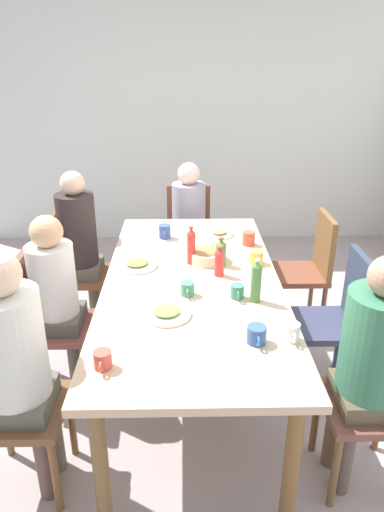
{
  "coord_description": "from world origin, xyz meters",
  "views": [
    {
      "loc": [
        2.46,
        -0.05,
        1.98
      ],
      "look_at": [
        0.0,
        0.0,
        0.91
      ],
      "focal_mm": 33.16,
      "sensor_mm": 36.0,
      "label": 1
    }
  ],
  "objects_px": {
    "plate_1": "(137,264)",
    "cup_5": "(257,335)",
    "cup_2": "(237,292)",
    "bottle_3": "(221,253)",
    "chair_1": "(189,231)",
    "bottle_2": "(191,246)",
    "person_4": "(57,293)",
    "bottle_1": "(256,281)",
    "bowl_0": "(207,254)",
    "cup_4": "(103,360)",
    "cup_6": "(188,289)",
    "plate_2": "(219,233)",
    "person_2": "(80,241)",
    "cup_7": "(256,257)",
    "person_0": "(373,356)",
    "chair_2": "(70,267)",
    "cup_0": "(165,231)",
    "bottle_0": "(219,262)",
    "chair_3": "(338,315)",
    "dining_table": "(192,291)",
    "chair_5": "(309,265)",
    "person_6": "(14,357)",
    "cup_3": "(249,238)",
    "plate_0": "(167,313)",
    "chair_4": "(44,318)",
    "chair_6": "(2,399)",
    "cup_1": "(292,332)"
  },
  "relations": [
    {
      "from": "person_4",
      "to": "bottle_0",
      "type": "height_order",
      "value": "person_4"
    },
    {
      "from": "cup_3",
      "to": "cup_7",
      "type": "height_order",
      "value": "cup_3"
    },
    {
      "from": "person_6",
      "to": "cup_2",
      "type": "bearing_deg",
      "value": 115.57
    },
    {
      "from": "bowl_0",
      "to": "cup_4",
      "type": "relative_size",
      "value": 2.1
    },
    {
      "from": "bottle_3",
      "to": "dining_table",
      "type": "bearing_deg",
      "value": -42.45
    },
    {
      "from": "person_6",
      "to": "cup_6",
      "type": "height_order",
      "value": "person_6"
    },
    {
      "from": "person_4",
      "to": "bottle_1",
      "type": "xyz_separation_m",
      "value": [
        0.26,
        1.12,
        0.19
      ]
    },
    {
      "from": "person_0",
      "to": "cup_5",
      "type": "relative_size",
      "value": 9.72
    },
    {
      "from": "person_6",
      "to": "chair_6",
      "type": "bearing_deg",
      "value": -90.0
    },
    {
      "from": "dining_table",
      "to": "cup_2",
      "type": "distance_m",
      "value": 0.34
    },
    {
      "from": "chair_3",
      "to": "plate_1",
      "type": "height_order",
      "value": "chair_3"
    },
    {
      "from": "cup_2",
      "to": "cup_6",
      "type": "height_order",
      "value": "same"
    },
    {
      "from": "plate_0",
      "to": "person_4",
      "type": "bearing_deg",
      "value": -121.38
    },
    {
      "from": "person_2",
      "to": "cup_7",
      "type": "relative_size",
      "value": 10.12
    },
    {
      "from": "cup_5",
      "to": "bottle_2",
      "type": "relative_size",
      "value": 0.52
    },
    {
      "from": "person_4",
      "to": "bowl_0",
      "type": "relative_size",
      "value": 4.88
    },
    {
      "from": "bowl_0",
      "to": "bottle_2",
      "type": "bearing_deg",
      "value": -70.77
    },
    {
      "from": "bottle_1",
      "to": "cup_4",
      "type": "bearing_deg",
      "value": -51.96
    },
    {
      "from": "cup_6",
      "to": "chair_2",
      "type": "bearing_deg",
      "value": -136.49
    },
    {
      "from": "bottle_0",
      "to": "bottle_1",
      "type": "distance_m",
      "value": 0.36
    },
    {
      "from": "chair_3",
      "to": "bowl_0",
      "type": "distance_m",
      "value": 0.88
    },
    {
      "from": "cup_3",
      "to": "cup_4",
      "type": "height_order",
      "value": "cup_3"
    },
    {
      "from": "person_4",
      "to": "bottle_1",
      "type": "bearing_deg",
      "value": 76.98
    },
    {
      "from": "person_2",
      "to": "chair_6",
      "type": "bearing_deg",
      "value": -3.66
    },
    {
      "from": "plate_1",
      "to": "cup_5",
      "type": "relative_size",
      "value": 2.02
    },
    {
      "from": "dining_table",
      "to": "bottle_3",
      "type": "bearing_deg",
      "value": 137.55
    },
    {
      "from": "chair_1",
      "to": "cup_1",
      "type": "xyz_separation_m",
      "value": [
        2.09,
        0.44,
        0.29
      ]
    },
    {
      "from": "bowl_0",
      "to": "bottle_3",
      "type": "distance_m",
      "value": 0.11
    },
    {
      "from": "person_0",
      "to": "chair_3",
      "type": "relative_size",
      "value": 1.35
    },
    {
      "from": "bottle_3",
      "to": "chair_5",
      "type": "bearing_deg",
      "value": 126.4
    },
    {
      "from": "plate_0",
      "to": "cup_4",
      "type": "height_order",
      "value": "cup_4"
    },
    {
      "from": "chair_2",
      "to": "cup_0",
      "type": "height_order",
      "value": "chair_2"
    },
    {
      "from": "cup_7",
      "to": "cup_3",
      "type": "bearing_deg",
      "value": -178.63
    },
    {
      "from": "dining_table",
      "to": "chair_5",
      "type": "height_order",
      "value": "chair_5"
    },
    {
      "from": "plate_0",
      "to": "cup_7",
      "type": "relative_size",
      "value": 2.04
    },
    {
      "from": "bottle_2",
      "to": "bowl_0",
      "type": "bearing_deg",
      "value": 109.23
    },
    {
      "from": "plate_2",
      "to": "bottle_0",
      "type": "height_order",
      "value": "bottle_0"
    },
    {
      "from": "cup_2",
      "to": "bottle_3",
      "type": "height_order",
      "value": "bottle_3"
    },
    {
      "from": "plate_1",
      "to": "cup_6",
      "type": "relative_size",
      "value": 2.28
    },
    {
      "from": "plate_0",
      "to": "bottle_2",
      "type": "bearing_deg",
      "value": 168.09
    },
    {
      "from": "person_0",
      "to": "chair_2",
      "type": "distance_m",
      "value": 2.22
    },
    {
      "from": "chair_1",
      "to": "bottle_2",
      "type": "xyz_separation_m",
      "value": [
        1.22,
        -0.0,
        0.36
      ]
    },
    {
      "from": "cup_6",
      "to": "cup_7",
      "type": "distance_m",
      "value": 0.59
    },
    {
      "from": "plate_1",
      "to": "cup_7",
      "type": "bearing_deg",
      "value": 92.2
    },
    {
      "from": "chair_1",
      "to": "person_6",
      "type": "bearing_deg",
      "value": -20.11
    },
    {
      "from": "plate_2",
      "to": "cup_2",
      "type": "xyz_separation_m",
      "value": [
        0.94,
        0.03,
        0.02
      ]
    },
    {
      "from": "person_4",
      "to": "bottle_0",
      "type": "bearing_deg",
      "value": 93.27
    },
    {
      "from": "person_4",
      "to": "cup_4",
      "type": "relative_size",
      "value": 10.26
    },
    {
      "from": "chair_3",
      "to": "chair_4",
      "type": "bearing_deg",
      "value": -90.0
    },
    {
      "from": "person_0",
      "to": "chair_6",
      "type": "height_order",
      "value": "person_0"
    }
  ]
}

